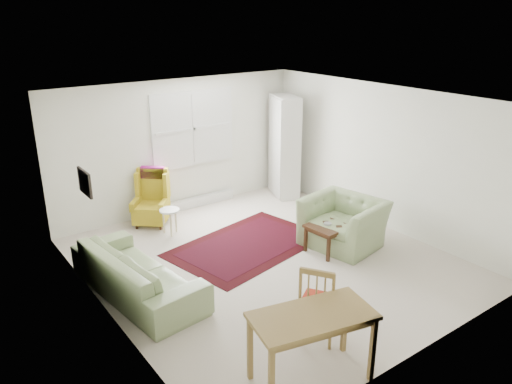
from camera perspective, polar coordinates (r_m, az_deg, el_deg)
room at (r=7.47m, az=0.52°, el=1.33°), size 5.04×5.54×2.51m
rug at (r=8.28m, az=-1.01°, el=-6.04°), size 2.75×2.05×0.02m
sofa at (r=6.95m, az=-13.47°, el=-7.98°), size 1.13×2.33×0.90m
armchair at (r=8.26m, az=9.98°, el=-2.96°), size 1.25×1.37×0.93m
wingback_chair at (r=9.07m, az=-12.00°, el=-0.70°), size 0.85×0.85×1.02m
coffee_table at (r=8.06m, az=8.10°, el=-5.27°), size 0.62×0.62×0.46m
stool at (r=8.73m, az=-9.79°, el=-3.33°), size 0.39×0.39×0.46m
cabinet at (r=10.24m, az=3.32°, el=5.20°), size 0.70×0.93×2.07m
desk at (r=5.39m, az=6.33°, el=-17.22°), size 1.36×0.89×0.79m
desk_chair at (r=5.94m, az=7.31°, el=-12.21°), size 0.60×0.60×0.99m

